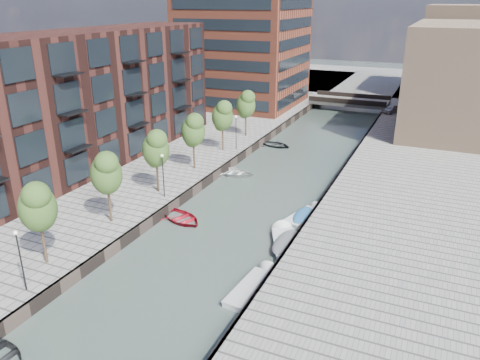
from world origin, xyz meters
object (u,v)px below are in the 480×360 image
Objects in this scene: motorboat_4 at (285,241)px; tree_5 at (222,115)px; tree_4 at (193,129)px; tree_6 at (246,103)px; sloop_3 at (233,175)px; tree_2 at (106,172)px; sloop_4 at (276,146)px; car at (391,109)px; bridge at (350,101)px; sloop_2 at (182,220)px; tree_1 at (37,205)px; tree_3 at (156,148)px; motorboat_3 at (305,216)px; motorboat_2 at (256,286)px.

tree_5 is at bearing 128.59° from motorboat_4.
tree_4 and tree_6 have the same top height.
sloop_3 is at bearing 129.37° from motorboat_4.
tree_6 is at bearing 90.00° from tree_2.
car is at bearing -15.61° from sloop_4.
bridge is 27.63m from tree_6.
tree_4 is 17.80m from motorboat_4.
tree_4 reaches higher than sloop_2.
car is (16.00, 35.59, -3.68)m from tree_4.
tree_3 is at bearing 90.00° from tree_1.
tree_6 reaches higher than sloop_4.
tree_6 is at bearing 90.00° from tree_4.
tree_2 is 1.26× the size of motorboat_3.
tree_3 is 1.32× the size of sloop_2.
tree_6 is 1.32× the size of sloop_2.
tree_5 reaches higher than car.
tree_3 is at bearing 78.36° from sloop_2.
tree_3 is 14.95m from motorboat_4.
motorboat_2 is at bearing -10.57° from tree_2.
tree_3 is 1.00× the size of tree_5.
tree_6 is (0.00, 14.00, 0.00)m from tree_4.
tree_1 is 1.10× the size of motorboat_4.
tree_3 is at bearing -90.00° from tree_4.
tree_4 is 1.32× the size of sloop_2.
motorboat_4 reaches higher than sloop_4.
motorboat_4 is at bearing -51.41° from tree_5.
sloop_3 is (3.48, 9.29, -5.31)m from tree_3.
sloop_2 is at bearing -67.23° from tree_4.
tree_5 is 1.14× the size of motorboat_2.
tree_3 is 22.23m from sloop_4.
tree_3 is 17.61m from motorboat_2.
tree_4 is 1.23× the size of sloop_3.
tree_5 is at bearing 35.36° from sloop_3.
motorboat_3 is at bearing -70.77° from car.
tree_1 is at bearing -90.00° from tree_3.
sloop_2 is 0.95× the size of motorboat_3.
tree_2 reaches higher than car.
motorboat_3 is at bearing -53.87° from tree_6.
sloop_2 is 12.14m from sloop_3.
tree_3 is at bearing -100.25° from bridge.
tree_4 is 1.10× the size of motorboat_4.
car reaches higher than sloop_4.
tree_2 is 28.97m from sloop_4.
tree_1 is at bearing -177.45° from sloop_2.
bridge is 2.18× the size of tree_1.
tree_5 is at bearing 90.00° from tree_1.
car is at bearing -30.46° from bridge.
tree_6 is 28.24m from motorboat_4.
tree_4 is at bearing 45.62° from sloop_2.
motorboat_2 is (13.83, 4.42, -5.21)m from tree_1.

